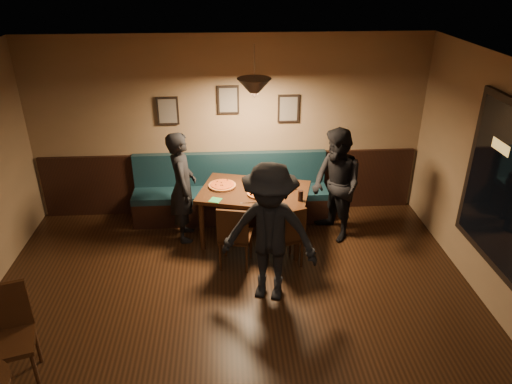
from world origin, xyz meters
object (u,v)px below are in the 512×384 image
chair_near_left (235,235)px  diner_right (336,185)px  chair_near_right (285,235)px  booth_bench (231,190)px  soda_glass (301,196)px  diner_front (270,234)px  cafe_chair_far (8,342)px  dining_table (254,215)px  diner_left (183,187)px  tabasco_bottle (294,186)px

chair_near_left → diner_right: bearing=35.8°
chair_near_right → diner_right: 1.11m
booth_bench → chair_near_left: bearing=-88.2°
booth_bench → soda_glass: booth_bench is taller
diner_front → cafe_chair_far: size_ratio=1.71×
dining_table → diner_left: (-1.01, 0.15, 0.42)m
dining_table → soda_glass: soda_glass is taller
dining_table → soda_glass: size_ratio=10.06×
chair_near_left → cafe_chair_far: bearing=-127.6°
booth_bench → chair_near_right: booth_bench is taller
chair_near_right → tabasco_bottle: (0.20, 0.63, 0.41)m
chair_near_right → diner_right: size_ratio=0.54×
booth_bench → diner_front: bearing=-77.8°
chair_near_right → diner_front: bearing=-131.8°
chair_near_right → cafe_chair_far: 3.38m
soda_glass → tabasco_bottle: soda_glass is taller
booth_bench → diner_left: diner_left is taller
tabasco_bottle → cafe_chair_far: bearing=-140.8°
booth_bench → soda_glass: bearing=-47.5°
chair_near_right → diner_left: size_ratio=0.55×
diner_left → diner_front: bearing=-147.3°
booth_bench → tabasco_bottle: bearing=-36.8°
diner_left → cafe_chair_far: diner_left is taller
dining_table → chair_near_left: chair_near_left is taller
booth_bench → chair_near_right: size_ratio=3.33×
diner_right → tabasco_bottle: (-0.61, -0.04, 0.03)m
booth_bench → diner_front: (0.42, -1.96, 0.38)m
booth_bench → chair_near_left: booth_bench is taller
diner_left → cafe_chair_far: (-1.46, -2.62, -0.30)m
dining_table → diner_front: size_ratio=0.85×
diner_right → diner_front: size_ratio=0.95×
soda_glass → tabasco_bottle: size_ratio=1.25×
booth_bench → diner_right: size_ratio=1.81×
diner_front → diner_right: bearing=67.7°
chair_near_right → cafe_chair_far: size_ratio=0.88×
soda_glass → dining_table: bearing=149.8°
cafe_chair_far → diner_front: bearing=-172.3°
booth_bench → cafe_chair_far: (-2.14, -3.14, 0.01)m
diner_right → diner_front: bearing=-61.0°
diner_right → soda_glass: size_ratio=11.15×
chair_near_right → soda_glass: (0.23, 0.29, 0.42)m
dining_table → soda_glass: 0.84m
booth_bench → diner_right: bearing=-22.9°
chair_near_left → diner_front: 0.88m
soda_glass → cafe_chair_far: size_ratio=0.15×
dining_table → diner_right: bearing=16.5°
dining_table → chair_near_right: (0.37, -0.64, 0.05)m
diner_front → chair_near_left: bearing=136.2°
soda_glass → cafe_chair_far: bearing=-145.3°
diner_left → tabasco_bottle: 1.59m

